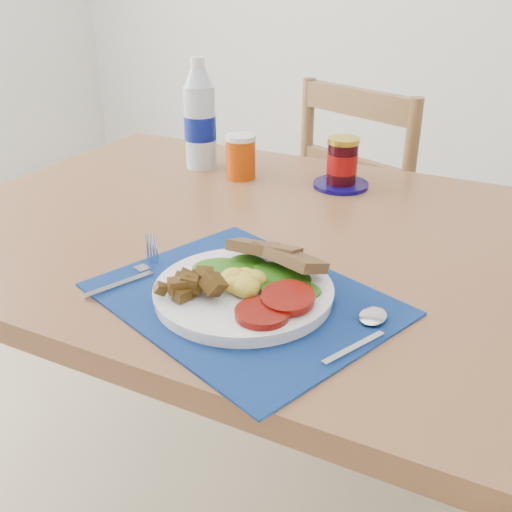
{
  "coord_description": "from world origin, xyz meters",
  "views": [
    {
      "loc": [
        0.37,
        -0.71,
        1.2
      ],
      "look_at": [
        0.01,
        -0.01,
        0.8
      ],
      "focal_mm": 42.0,
      "sensor_mm": 36.0,
      "label": 1
    }
  ],
  "objects_px": {
    "water_bottle": "(200,120)",
    "chair_far": "(374,203)",
    "breakfast_plate": "(239,287)",
    "juice_glass": "(241,158)",
    "jam_on_saucer": "(342,166)"
  },
  "relations": [
    {
      "from": "water_bottle",
      "to": "jam_on_saucer",
      "type": "height_order",
      "value": "water_bottle"
    },
    {
      "from": "breakfast_plate",
      "to": "water_bottle",
      "type": "relative_size",
      "value": 1.02
    },
    {
      "from": "chair_far",
      "to": "juice_glass",
      "type": "bearing_deg",
      "value": 88.82
    },
    {
      "from": "breakfast_plate",
      "to": "jam_on_saucer",
      "type": "xyz_separation_m",
      "value": [
        -0.03,
        0.53,
        0.03
      ]
    },
    {
      "from": "breakfast_plate",
      "to": "water_bottle",
      "type": "bearing_deg",
      "value": 130.34
    },
    {
      "from": "juice_glass",
      "to": "jam_on_saucer",
      "type": "distance_m",
      "value": 0.23
    },
    {
      "from": "chair_far",
      "to": "breakfast_plate",
      "type": "distance_m",
      "value": 0.98
    },
    {
      "from": "jam_on_saucer",
      "to": "breakfast_plate",
      "type": "bearing_deg",
      "value": -86.36
    },
    {
      "from": "juice_glass",
      "to": "jam_on_saucer",
      "type": "bearing_deg",
      "value": 11.24
    },
    {
      "from": "breakfast_plate",
      "to": "juice_glass",
      "type": "xyz_separation_m",
      "value": [
        -0.26,
        0.49,
        0.02
      ]
    },
    {
      "from": "juice_glass",
      "to": "chair_far",
      "type": "bearing_deg",
      "value": 67.98
    },
    {
      "from": "water_bottle",
      "to": "chair_far",
      "type": "bearing_deg",
      "value": 54.51
    },
    {
      "from": "chair_far",
      "to": "jam_on_saucer",
      "type": "bearing_deg",
      "value": 115.73
    },
    {
      "from": "breakfast_plate",
      "to": "juice_glass",
      "type": "bearing_deg",
      "value": 121.84
    },
    {
      "from": "chair_far",
      "to": "juice_glass",
      "type": "relative_size",
      "value": 11.78
    }
  ]
}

